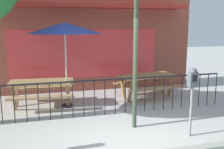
% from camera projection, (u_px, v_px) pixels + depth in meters
% --- Properties ---
extents(ground, '(40.00, 40.00, 0.00)m').
position_uv_depth(ground, '(127.00, 144.00, 5.37)').
color(ground, '#ABACA5').
extents(pub_storefront, '(8.07, 1.37, 5.80)m').
position_uv_depth(pub_storefront, '(84.00, 9.00, 9.37)').
color(pub_storefront, brown).
rests_on(pub_storefront, ground).
extents(patio_fence_front, '(6.80, 0.04, 0.97)m').
position_uv_depth(patio_fence_front, '(105.00, 91.00, 6.97)').
color(patio_fence_front, black).
rests_on(patio_fence_front, ground).
extents(picnic_table_left, '(1.90, 1.49, 0.79)m').
position_uv_depth(picnic_table_left, '(42.00, 86.00, 7.66)').
color(picnic_table_left, '#987F49').
rests_on(picnic_table_left, ground).
extents(picnic_table_right, '(1.97, 1.60, 0.79)m').
position_uv_depth(picnic_table_right, '(147.00, 80.00, 8.61)').
color(picnic_table_right, '#9B7747').
rests_on(picnic_table_right, ground).
extents(patio_umbrella, '(2.04, 2.04, 2.42)m').
position_uv_depth(patio_umbrella, '(65.00, 28.00, 7.39)').
color(patio_umbrella, black).
rests_on(patio_umbrella, ground).
extents(parking_meter_near, '(0.18, 0.17, 1.49)m').
position_uv_depth(parking_meter_near, '(192.00, 84.00, 5.55)').
color(parking_meter_near, gray).
rests_on(parking_meter_near, ground).
extents(street_lamp, '(0.28, 0.28, 4.00)m').
position_uv_depth(street_lamp, '(136.00, 13.00, 5.77)').
color(street_lamp, '#32432E').
rests_on(street_lamp, ground).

